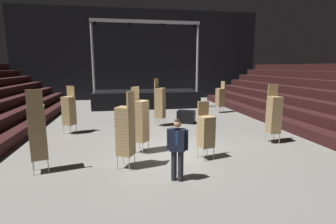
{
  "coord_description": "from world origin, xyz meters",
  "views": [
    {
      "loc": [
        -1.67,
        -8.63,
        2.99
      ],
      "look_at": [
        -0.13,
        0.04,
        1.4
      ],
      "focal_mm": 27.07,
      "sensor_mm": 36.0,
      "label": 1
    }
  ],
  "objects_px": {
    "chair_stack_mid_left": "(220,97)",
    "chair_stack_mid_centre": "(274,114)",
    "chair_stack_front_right": "(140,120)",
    "stage_riser": "(146,98)",
    "equipment_road_case": "(186,117)",
    "man_with_tie": "(177,146)",
    "chair_stack_mid_right": "(69,110)",
    "chair_stack_rear_centre": "(38,132)",
    "chair_stack_rear_right": "(206,131)",
    "chair_stack_rear_left": "(160,103)",
    "chair_stack_front_left": "(125,130)"
  },
  "relations": [
    {
      "from": "chair_stack_mid_left",
      "to": "chair_stack_mid_centre",
      "type": "xyz_separation_m",
      "value": [
        -0.41,
        -6.63,
        0.13
      ]
    },
    {
      "from": "chair_stack_front_right",
      "to": "chair_stack_mid_centre",
      "type": "height_order",
      "value": "same"
    },
    {
      "from": "chair_stack_front_right",
      "to": "chair_stack_mid_centre",
      "type": "bearing_deg",
      "value": 129.59
    },
    {
      "from": "stage_riser",
      "to": "chair_stack_mid_centre",
      "type": "xyz_separation_m",
      "value": [
        4.11,
        -9.98,
        0.47
      ]
    },
    {
      "from": "chair_stack_front_right",
      "to": "equipment_road_case",
      "type": "height_order",
      "value": "chair_stack_front_right"
    },
    {
      "from": "man_with_tie",
      "to": "equipment_road_case",
      "type": "height_order",
      "value": "man_with_tie"
    },
    {
      "from": "chair_stack_front_right",
      "to": "chair_stack_mid_left",
      "type": "relative_size",
      "value": 1.12
    },
    {
      "from": "chair_stack_mid_centre",
      "to": "chair_stack_mid_right",
      "type": "bearing_deg",
      "value": -19.21
    },
    {
      "from": "man_with_tie",
      "to": "chair_stack_front_right",
      "type": "bearing_deg",
      "value": -48.89
    },
    {
      "from": "chair_stack_mid_right",
      "to": "chair_stack_rear_centre",
      "type": "relative_size",
      "value": 0.89
    },
    {
      "from": "chair_stack_mid_left",
      "to": "chair_stack_rear_right",
      "type": "height_order",
      "value": "chair_stack_mid_left"
    },
    {
      "from": "stage_riser",
      "to": "equipment_road_case",
      "type": "relative_size",
      "value": 8.49
    },
    {
      "from": "man_with_tie",
      "to": "chair_stack_rear_right",
      "type": "bearing_deg",
      "value": -107.71
    },
    {
      "from": "chair_stack_rear_right",
      "to": "chair_stack_mid_right",
      "type": "bearing_deg",
      "value": -54.56
    },
    {
      "from": "man_with_tie",
      "to": "chair_stack_rear_left",
      "type": "xyz_separation_m",
      "value": [
        0.47,
        6.34,
        0.25
      ]
    },
    {
      "from": "chair_stack_mid_centre",
      "to": "equipment_road_case",
      "type": "xyz_separation_m",
      "value": [
        -2.5,
        4.06,
        -0.82
      ]
    },
    {
      "from": "chair_stack_mid_left",
      "to": "chair_stack_rear_left",
      "type": "bearing_deg",
      "value": 111.6
    },
    {
      "from": "chair_stack_front_left",
      "to": "chair_stack_mid_centre",
      "type": "xyz_separation_m",
      "value": [
        5.75,
        1.55,
        0.0
      ]
    },
    {
      "from": "stage_riser",
      "to": "chair_stack_front_left",
      "type": "distance_m",
      "value": 11.66
    },
    {
      "from": "stage_riser",
      "to": "chair_stack_rear_left",
      "type": "xyz_separation_m",
      "value": [
        0.14,
        -6.32,
        0.51
      ]
    },
    {
      "from": "man_with_tie",
      "to": "chair_stack_front_left",
      "type": "xyz_separation_m",
      "value": [
        -1.31,
        1.12,
        0.2
      ]
    },
    {
      "from": "chair_stack_front_left",
      "to": "chair_stack_mid_left",
      "type": "xyz_separation_m",
      "value": [
        6.16,
        8.18,
        -0.13
      ]
    },
    {
      "from": "equipment_road_case",
      "to": "chair_stack_rear_right",
      "type": "bearing_deg",
      "value": -97.35
    },
    {
      "from": "chair_stack_front_left",
      "to": "chair_stack_mid_centre",
      "type": "distance_m",
      "value": 5.96
    },
    {
      "from": "chair_stack_front_right",
      "to": "chair_stack_mid_centre",
      "type": "xyz_separation_m",
      "value": [
        5.22,
        0.23,
        0.0
      ]
    },
    {
      "from": "chair_stack_rear_centre",
      "to": "chair_stack_mid_right",
      "type": "bearing_deg",
      "value": 74.29
    },
    {
      "from": "stage_riser",
      "to": "chair_stack_mid_left",
      "type": "bearing_deg",
      "value": -36.54
    },
    {
      "from": "equipment_road_case",
      "to": "chair_stack_front_left",
      "type": "bearing_deg",
      "value": -120.08
    },
    {
      "from": "man_with_tie",
      "to": "chair_stack_rear_centre",
      "type": "distance_m",
      "value": 3.94
    },
    {
      "from": "stage_riser",
      "to": "man_with_tie",
      "type": "bearing_deg",
      "value": -91.49
    },
    {
      "from": "chair_stack_front_left",
      "to": "chair_stack_mid_left",
      "type": "distance_m",
      "value": 10.25
    },
    {
      "from": "chair_stack_front_left",
      "to": "chair_stack_front_right",
      "type": "relative_size",
      "value": 1.0
    },
    {
      "from": "stage_riser",
      "to": "chair_stack_rear_centre",
      "type": "relative_size",
      "value": 3.2
    },
    {
      "from": "chair_stack_front_right",
      "to": "chair_stack_mid_right",
      "type": "height_order",
      "value": "chair_stack_front_right"
    },
    {
      "from": "stage_riser",
      "to": "chair_stack_rear_centre",
      "type": "bearing_deg",
      "value": -109.58
    },
    {
      "from": "chair_stack_mid_left",
      "to": "man_with_tie",
      "type": "bearing_deg",
      "value": 139.98
    },
    {
      "from": "chair_stack_mid_left",
      "to": "chair_stack_rear_right",
      "type": "bearing_deg",
      "value": 142.94
    },
    {
      "from": "man_with_tie",
      "to": "chair_stack_rear_right",
      "type": "xyz_separation_m",
      "value": [
        1.26,
        1.44,
        -0.01
      ]
    },
    {
      "from": "chair_stack_rear_left",
      "to": "stage_riser",
      "type": "bearing_deg",
      "value": -146.79
    },
    {
      "from": "chair_stack_mid_right",
      "to": "chair_stack_front_left",
      "type": "bearing_deg",
      "value": 149.92
    },
    {
      "from": "equipment_road_case",
      "to": "chair_stack_rear_left",
      "type": "bearing_deg",
      "value": -165.13
    },
    {
      "from": "chair_stack_rear_right",
      "to": "equipment_road_case",
      "type": "xyz_separation_m",
      "value": [
        0.68,
        5.29,
        -0.61
      ]
    },
    {
      "from": "chair_stack_front_left",
      "to": "chair_stack_rear_left",
      "type": "relative_size",
      "value": 0.96
    },
    {
      "from": "chair_stack_mid_left",
      "to": "chair_stack_rear_centre",
      "type": "bearing_deg",
      "value": 120.75
    },
    {
      "from": "equipment_road_case",
      "to": "man_with_tie",
      "type": "bearing_deg",
      "value": -106.06
    },
    {
      "from": "stage_riser",
      "to": "chair_stack_rear_right",
      "type": "relative_size",
      "value": 4.07
    },
    {
      "from": "chair_stack_rear_right",
      "to": "equipment_road_case",
      "type": "height_order",
      "value": "chair_stack_rear_right"
    },
    {
      "from": "chair_stack_rear_right",
      "to": "chair_stack_rear_centre",
      "type": "bearing_deg",
      "value": -12.68
    },
    {
      "from": "chair_stack_rear_centre",
      "to": "equipment_road_case",
      "type": "distance_m",
      "value": 7.94
    },
    {
      "from": "chair_stack_front_left",
      "to": "chair_stack_mid_right",
      "type": "height_order",
      "value": "chair_stack_front_left"
    }
  ]
}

